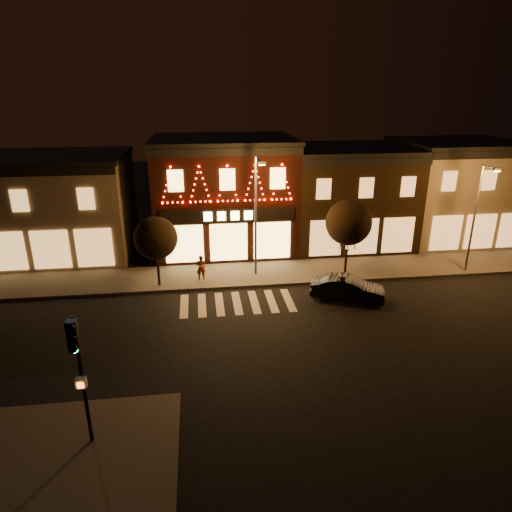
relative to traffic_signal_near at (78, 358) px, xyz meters
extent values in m
plane|color=black|center=(5.96, 6.36, -3.54)|extent=(120.00, 120.00, 0.00)
cube|color=#47423D|center=(7.96, 14.36, -3.47)|extent=(44.00, 4.00, 0.15)
cube|color=#47423D|center=(-0.54, -1.14, -3.47)|extent=(7.00, 7.00, 0.15)
cube|color=#7C6F58|center=(-7.04, 20.36, -0.04)|extent=(12.00, 8.00, 7.00)
cube|color=black|center=(-7.04, 20.36, 3.61)|extent=(12.20, 8.20, 0.30)
cube|color=black|center=(-7.04, 16.31, 3.21)|extent=(12.00, 0.25, 0.50)
cube|color=black|center=(5.96, 20.36, 0.46)|extent=(10.00, 8.00, 8.00)
cube|color=black|center=(5.96, 20.36, 4.61)|extent=(10.20, 8.20, 0.30)
cube|color=black|center=(5.96, 16.31, 4.21)|extent=(10.00, 0.25, 0.50)
cube|color=black|center=(5.96, 16.26, 0.06)|extent=(9.00, 0.15, 0.90)
cube|color=#FFD87F|center=(5.96, 16.16, 0.06)|extent=(3.40, 0.08, 0.60)
cube|color=#2F2010|center=(15.46, 20.36, 0.06)|extent=(9.00, 8.00, 7.20)
cube|color=black|center=(15.46, 20.36, 3.81)|extent=(9.20, 8.20, 0.30)
cube|color=black|center=(15.46, 16.31, 3.41)|extent=(9.00, 0.25, 0.50)
cube|color=#7C6F58|center=(24.46, 20.36, 0.21)|extent=(9.00, 8.00, 7.50)
cube|color=black|center=(24.46, 20.36, 4.11)|extent=(9.20, 8.20, 0.30)
cube|color=black|center=(24.46, 16.31, 3.71)|extent=(9.00, 0.25, 0.50)
cylinder|color=black|center=(0.00, 0.15, -0.99)|extent=(0.13, 0.13, 4.81)
cube|color=black|center=(0.00, -0.08, 0.84)|extent=(0.34, 0.32, 1.10)
cylinder|color=#19FF72|center=(0.01, -0.25, 0.48)|extent=(0.23, 0.07, 0.23)
cube|color=beige|center=(0.00, -0.06, -0.88)|extent=(0.34, 0.24, 0.36)
cylinder|color=#59595E|center=(7.54, 14.22, 0.39)|extent=(0.15, 0.15, 7.58)
cylinder|color=#59595E|center=(7.62, 13.47, 4.09)|extent=(0.25, 1.52, 0.09)
cube|color=#59595E|center=(7.70, 12.72, 4.04)|extent=(0.50, 0.31, 0.17)
cube|color=orange|center=(7.70, 12.72, 3.94)|extent=(0.38, 0.23, 0.05)
cylinder|color=#59595E|center=(21.52, 12.96, 0.15)|extent=(0.14, 0.14, 7.09)
cylinder|color=#59595E|center=(21.50, 12.25, 3.61)|extent=(0.13, 1.42, 0.09)
cube|color=#59595E|center=(21.48, 11.54, 3.56)|extent=(0.45, 0.26, 0.16)
cube|color=orange|center=(21.48, 11.54, 3.46)|extent=(0.34, 0.19, 0.04)
cylinder|color=black|center=(1.40, 13.19, -2.68)|extent=(0.16, 0.16, 1.42)
sphere|color=black|center=(1.40, 13.19, -0.35)|extent=(2.60, 2.60, 2.60)
cylinder|color=black|center=(13.42, 13.63, -2.59)|extent=(0.17, 0.17, 1.61)
sphere|color=black|center=(13.42, 13.63, 0.05)|extent=(2.94, 2.94, 2.94)
imported|color=black|center=(12.36, 10.00, -2.85)|extent=(4.46, 2.93, 1.39)
imported|color=gray|center=(3.99, 13.67, -2.58)|extent=(0.64, 0.46, 1.63)
camera|label=1|loc=(4.00, -12.78, 7.98)|focal=31.51mm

